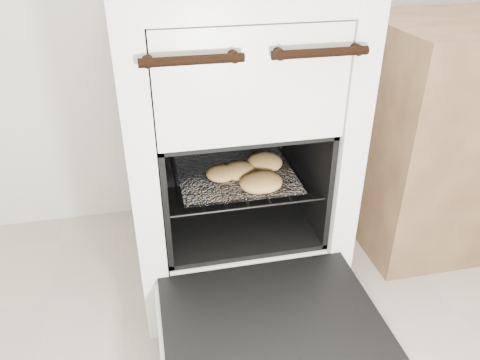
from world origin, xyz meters
name	(u,v)px	position (x,y,z in m)	size (l,w,h in m)	color
stove	(230,143)	(-0.01, 1.14, 0.49)	(0.65, 0.73, 1.00)	white
oven_door	(272,324)	(-0.01, 0.59, 0.22)	(0.59, 0.46, 0.04)	black
oven_rack	(234,172)	(-0.01, 1.07, 0.41)	(0.47, 0.46, 0.01)	black
foil_sheet	(236,174)	(-0.01, 1.04, 0.42)	(0.37, 0.33, 0.01)	white
baked_rolls	(254,174)	(0.03, 0.98, 0.45)	(0.28, 0.25, 0.06)	tan
counter	(469,132)	(0.93, 1.17, 0.42)	(0.85, 0.56, 0.85)	olive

